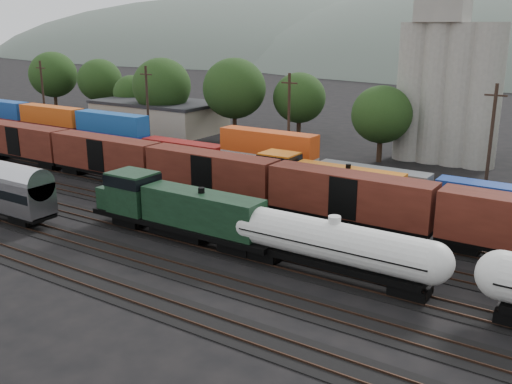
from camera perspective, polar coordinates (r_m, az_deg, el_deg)
The scene contains 11 objects.
ground at distance 49.21m, azimuth 2.47°, elevation -4.59°, with size 600.00×600.00×0.00m, color black.
tracks at distance 49.20m, azimuth 2.47°, elevation -4.53°, with size 180.00×33.20×0.20m.
green_locomotive at distance 48.84m, azimuth -8.38°, elevation -1.48°, with size 18.40×3.25×4.87m.
tank_car_a at distance 40.95m, azimuth 7.76°, elevation -5.18°, with size 16.85×3.02×4.42m.
orange_locomotive at distance 57.49m, azimuth 6.28°, elevation 1.16°, with size 18.46×3.08×4.61m.
boxcar_string at distance 54.12m, azimuth 1.88°, elevation 0.84°, with size 153.60×2.90×4.20m.
container_wall at distance 61.22m, azimuth 9.80°, elevation 1.89°, with size 165.60×2.60×5.80m.
grain_silo at distance 78.50m, azimuth 18.58°, elevation 10.86°, with size 13.40×5.00×29.00m.
industrial_sheds at distance 78.17m, azimuth 20.23°, elevation 4.22°, with size 119.38×17.26×5.10m.
tree_band at distance 81.26m, azimuth 14.72°, elevation 8.52°, with size 162.84×21.89×12.81m.
utility_poles at distance 66.87m, azimuth 12.29°, elevation 6.16°, with size 122.20×0.36×12.00m.
Camera 1 is at (23.37, -39.63, 17.48)m, focal length 40.00 mm.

